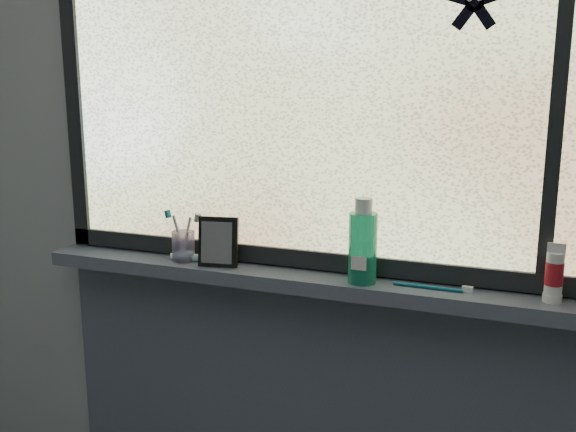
# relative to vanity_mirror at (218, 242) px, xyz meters

# --- Properties ---
(wall_back) EXTENTS (3.00, 0.01, 2.50)m
(wall_back) POSITION_rel_vanity_mirror_xyz_m (0.26, 0.09, 0.16)
(wall_back) COLOR #9EA3A8
(wall_back) RESTS_ON ground
(windowsill) EXTENTS (1.62, 0.14, 0.04)m
(windowsill) POSITION_rel_vanity_mirror_xyz_m (0.26, 0.02, -0.09)
(windowsill) COLOR #495162
(windowsill) RESTS_ON wall_back
(window_pane) EXTENTS (1.50, 0.01, 1.00)m
(window_pane) POSITION_rel_vanity_mirror_xyz_m (0.26, 0.07, 0.44)
(window_pane) COLOR silver
(window_pane) RESTS_ON wall_back
(frame_bottom) EXTENTS (1.60, 0.03, 0.05)m
(frame_bottom) POSITION_rel_vanity_mirror_xyz_m (0.26, 0.06, -0.04)
(frame_bottom) COLOR black
(frame_bottom) RESTS_ON windowsill
(frame_left) EXTENTS (0.05, 0.03, 1.10)m
(frame_left) POSITION_rel_vanity_mirror_xyz_m (-0.51, 0.06, 0.44)
(frame_left) COLOR black
(frame_left) RESTS_ON wall_back
(frame_mullion) EXTENTS (0.03, 0.03, 1.00)m
(frame_mullion) POSITION_rel_vanity_mirror_xyz_m (0.86, 0.06, 0.44)
(frame_mullion) COLOR black
(frame_mullion) RESTS_ON wall_back
(starfish_sticker) EXTENTS (0.15, 0.02, 0.15)m
(starfish_sticker) POSITION_rel_vanity_mirror_xyz_m (0.66, 0.06, 0.63)
(starfish_sticker) COLOR black
(starfish_sticker) RESTS_ON window_pane
(vanity_mirror) EXTENTS (0.12, 0.08, 0.14)m
(vanity_mirror) POSITION_rel_vanity_mirror_xyz_m (0.00, 0.00, 0.00)
(vanity_mirror) COLOR black
(vanity_mirror) RESTS_ON windowsill
(toothpaste_tube) EXTENTS (0.17, 0.09, 0.03)m
(toothpaste_tube) POSITION_rel_vanity_mirror_xyz_m (-0.10, 0.01, -0.06)
(toothpaste_tube) COLOR white
(toothpaste_tube) RESTS_ON windowsill
(toothbrush_cup) EXTENTS (0.08, 0.08, 0.09)m
(toothbrush_cup) POSITION_rel_vanity_mirror_xyz_m (-0.12, 0.01, -0.03)
(toothbrush_cup) COLOR #A597C8
(toothbrush_cup) RESTS_ON windowsill
(toothbrush_lying) EXTENTS (0.22, 0.02, 0.01)m
(toothbrush_lying) POSITION_rel_vanity_mirror_xyz_m (0.59, 0.01, -0.06)
(toothbrush_lying) COLOR #0D5B77
(toothbrush_lying) RESTS_ON windowsill
(mouthwash_bottle) EXTENTS (0.09, 0.09, 0.19)m
(mouthwash_bottle) POSITION_rel_vanity_mirror_xyz_m (0.42, -0.00, 0.04)
(mouthwash_bottle) COLOR #21AB7D
(mouthwash_bottle) RESTS_ON windowsill
(cream_tube) EXTENTS (0.05, 0.05, 0.10)m
(cream_tube) POSITION_rel_vanity_mirror_xyz_m (0.88, 0.02, 0.01)
(cream_tube) COLOR silver
(cream_tube) RESTS_ON windowsill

